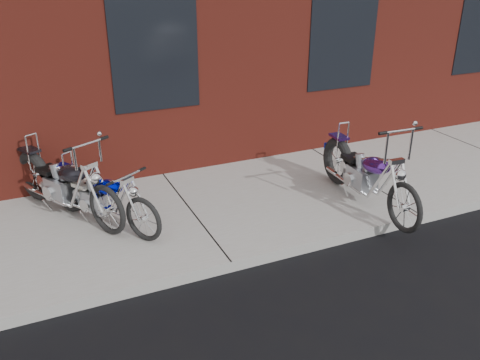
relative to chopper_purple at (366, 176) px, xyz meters
name	(u,v)px	position (x,y,z in m)	size (l,w,h in m)	color
ground	(232,272)	(-2.48, -0.69, -0.59)	(120.00, 120.00, 0.00)	black
sidewalk	(192,215)	(-2.48, 0.81, -0.52)	(22.00, 3.00, 0.15)	gray
chopper_purple	(366,176)	(0.00, 0.00, 0.00)	(0.60, 2.45, 1.37)	black
chopper_blue	(101,199)	(-3.73, 0.95, -0.06)	(1.21, 1.87, 0.93)	black
chopper_third	(65,186)	(-4.13, 1.45, 0.00)	(1.26, 2.22, 1.25)	black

